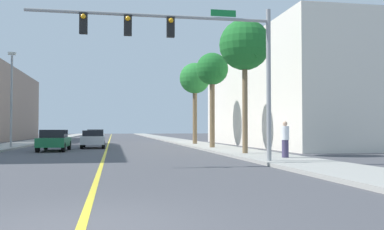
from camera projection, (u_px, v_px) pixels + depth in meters
The scene contains 14 objects.
ground at pixel (109, 143), 47.93m from camera, with size 192.00×192.00×0.00m, color #47474C.
sidewalk_left at pixel (31, 142), 46.43m from camera, with size 3.25×168.00×0.15m, color #9E9B93.
sidewalk_right at pixel (182, 141), 49.44m from camera, with size 3.25×168.00×0.15m, color #9E9B93.
lane_marking_center at pixel (109, 143), 47.93m from camera, with size 0.16×144.00×0.01m, color yellow.
building_right_near at pixel (297, 95), 40.19m from camera, with size 11.18×26.39×9.45m, color silver.
traffic_signal_mast at pixel (192, 45), 17.91m from camera, with size 10.16×0.36×6.56m.
street_lamp at pixel (12, 94), 32.65m from camera, with size 0.56×0.28×7.25m.
palm_near at pixel (245, 46), 24.40m from camera, with size 2.91×2.91×7.63m.
palm_mid at pixel (212, 71), 32.13m from camera, with size 2.41×2.41×7.09m.
palm_far at pixel (195, 80), 39.93m from camera, with size 2.86×2.86×7.55m.
car_green at pixel (54, 140), 29.45m from camera, with size 1.87×4.48×1.47m.
car_white at pixel (96, 136), 43.24m from camera, with size 1.86×4.38×1.47m.
car_silver at pixel (93, 139), 34.12m from camera, with size 1.87×4.27×1.40m.
pedestrian at pixel (285, 139), 20.49m from camera, with size 0.38×0.38×1.73m.
Camera 1 is at (0.47, -6.91, 1.51)m, focal length 40.06 mm.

